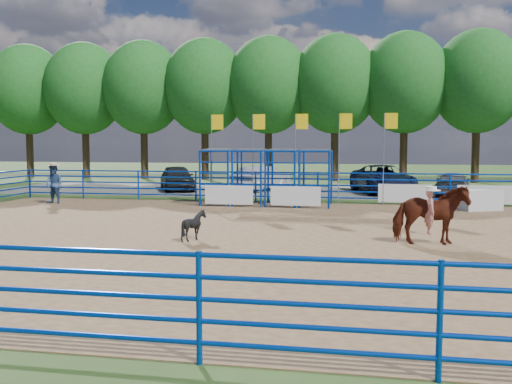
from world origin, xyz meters
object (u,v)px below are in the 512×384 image
at_px(calf, 194,225).
at_px(car_a, 177,178).
at_px(car_c, 383,179).
at_px(spectator_cowboy, 54,184).
at_px(car_b, 262,178).
at_px(horse_and_rider, 430,213).
at_px(car_d, 453,184).
at_px(announcer_table, 481,200).

xyz_separation_m(calf, car_a, (-6.09, 16.73, 0.31)).
height_order(car_a, car_c, car_c).
bearing_deg(spectator_cowboy, car_b, 47.25).
bearing_deg(horse_and_rider, calf, -175.78).
xyz_separation_m(car_a, car_d, (15.78, -0.49, -0.14)).
height_order(announcer_table, calf, same).
relative_size(spectator_cowboy, car_c, 0.33).
relative_size(calf, car_d, 0.21).
bearing_deg(car_d, horse_and_rider, 89.09).
xyz_separation_m(announcer_table, calf, (-9.82, -9.33, -0.00)).
distance_m(car_a, car_d, 15.79).
bearing_deg(car_d, car_b, 2.97).
height_order(announcer_table, car_c, car_c).
relative_size(calf, car_c, 0.15).
bearing_deg(horse_and_rider, car_c, 92.53).
xyz_separation_m(calf, car_b, (-1.06, 17.51, 0.28)).
distance_m(horse_and_rider, car_a, 20.70).
height_order(horse_and_rider, calf, horse_and_rider).
xyz_separation_m(car_a, car_c, (12.11, 0.48, 0.04)).
bearing_deg(announcer_table, horse_and_rider, -109.15).
bearing_deg(calf, car_c, -40.23).
bearing_deg(calf, car_a, -0.97).
height_order(horse_and_rider, car_d, horse_and_rider).
bearing_deg(car_a, calf, -94.64).
relative_size(announcer_table, car_d, 0.39).
relative_size(calf, car_b, 0.20).
bearing_deg(calf, car_d, -51.79).
bearing_deg(car_a, announcer_table, -49.61).
bearing_deg(spectator_cowboy, calf, -42.15).
xyz_separation_m(announcer_table, spectator_cowboy, (-19.20, -0.83, 0.50)).
relative_size(car_b, car_d, 1.04).
bearing_deg(car_d, car_c, -5.08).
bearing_deg(car_c, announcer_table, -79.29).
height_order(announcer_table, horse_and_rider, horse_and_rider).
xyz_separation_m(announcer_table, car_b, (-10.87, 8.18, 0.28)).
distance_m(calf, spectator_cowboy, 12.67).
height_order(car_c, car_d, car_c).
bearing_deg(spectator_cowboy, car_d, 22.11).
xyz_separation_m(horse_and_rider, car_a, (-12.84, 16.24, -0.15)).
bearing_deg(car_d, spectator_cowboy, 31.77).
bearing_deg(car_a, car_b, -15.91).
bearing_deg(calf, announcer_table, -67.44).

